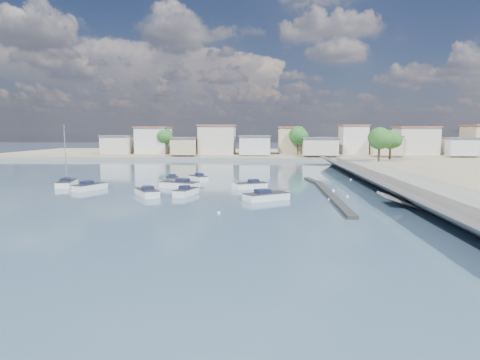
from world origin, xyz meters
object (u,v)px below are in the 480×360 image
at_px(motorboat_g, 172,181).
at_px(motorboat_e, 91,187).
at_px(motorboat_a, 146,193).
at_px(motorboat_d, 249,186).
at_px(motorboat_b, 187,192).
at_px(sailboat, 67,183).
at_px(motorboat_h, 268,196).
at_px(motorboat_f, 197,178).
at_px(motorboat_c, 178,185).

bearing_deg(motorboat_g, motorboat_e, -141.42).
xyz_separation_m(motorboat_a, motorboat_d, (12.41, 6.89, -0.00)).
relative_size(motorboat_a, motorboat_d, 1.01).
relative_size(motorboat_b, motorboat_g, 0.82).
height_order(motorboat_g, sailboat, sailboat).
relative_size(motorboat_a, motorboat_b, 1.09).
height_order(motorboat_b, motorboat_h, same).
xyz_separation_m(motorboat_d, motorboat_f, (-8.68, 8.57, 0.00)).
distance_m(motorboat_d, motorboat_h, 9.27).
bearing_deg(motorboat_h, motorboat_c, 143.33).
distance_m(motorboat_c, motorboat_g, 4.91).
bearing_deg(motorboat_h, motorboat_b, 164.71).
height_order(motorboat_f, motorboat_h, same).
height_order(motorboat_a, motorboat_b, same).
bearing_deg(motorboat_c, motorboat_b, -68.50).
distance_m(motorboat_a, sailboat, 16.22).
bearing_deg(motorboat_e, motorboat_h, -15.25).
bearing_deg(motorboat_f, motorboat_g, -134.45).
distance_m(motorboat_c, motorboat_e, 11.65).
distance_m(motorboat_a, motorboat_b, 4.97).
bearing_deg(motorboat_a, motorboat_g, 87.91).
relative_size(motorboat_b, motorboat_f, 1.13).
distance_m(motorboat_a, motorboat_g, 12.11).
xyz_separation_m(motorboat_h, sailboat, (-29.18, 9.98, 0.04)).
height_order(motorboat_d, motorboat_g, same).
xyz_separation_m(motorboat_b, motorboat_h, (10.14, -2.77, 0.00)).
height_order(motorboat_f, motorboat_g, same).
relative_size(motorboat_c, motorboat_f, 1.53).
distance_m(motorboat_e, motorboat_f, 16.76).
xyz_separation_m(motorboat_a, sailboat, (-14.12, 7.98, 0.04)).
xyz_separation_m(motorboat_e, motorboat_h, (24.07, -6.56, 0.00)).
xyz_separation_m(motorboat_e, motorboat_g, (9.45, 7.54, 0.00)).
bearing_deg(motorboat_a, motorboat_f, 76.43).
height_order(motorboat_c, motorboat_g, same).
distance_m(motorboat_g, sailboat, 15.14).
bearing_deg(motorboat_b, sailboat, 159.27).
height_order(motorboat_a, motorboat_e, same).
xyz_separation_m(motorboat_c, motorboat_g, (-1.81, 4.57, 0.00)).
bearing_deg(motorboat_a, sailboat, 150.53).
bearing_deg(motorboat_h, motorboat_e, 164.75).
bearing_deg(sailboat, motorboat_c, -1.55).
bearing_deg(motorboat_e, motorboat_g, 38.58).
xyz_separation_m(motorboat_b, sailboat, (-19.03, 7.20, 0.04)).
bearing_deg(motorboat_c, motorboat_d, -3.67).
relative_size(motorboat_a, motorboat_c, 0.80).
bearing_deg(motorboat_b, motorboat_f, 94.61).
height_order(motorboat_b, motorboat_d, same).
distance_m(motorboat_d, motorboat_f, 12.20).
distance_m(motorboat_e, motorboat_h, 24.95).
bearing_deg(sailboat, motorboat_f, 22.73).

